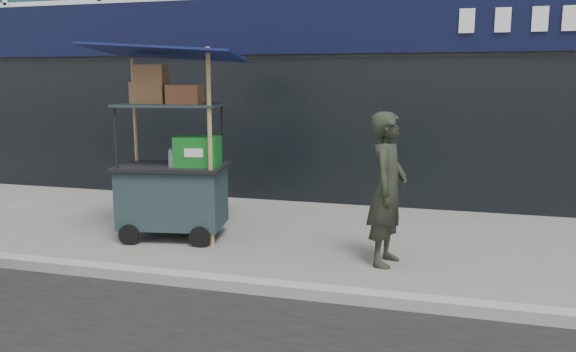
% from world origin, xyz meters
% --- Properties ---
extents(ground, '(80.00, 80.00, 0.00)m').
position_xyz_m(ground, '(0.00, 0.00, 0.00)').
color(ground, slate).
rests_on(ground, ground).
extents(curb, '(80.00, 0.18, 0.12)m').
position_xyz_m(curb, '(0.00, -0.20, 0.06)').
color(curb, gray).
rests_on(curb, ground).
extents(vendor_cart, '(2.02, 1.57, 2.48)m').
position_xyz_m(vendor_cart, '(-1.40, 1.35, 0.87)').
color(vendor_cart, '#1B2A2E').
rests_on(vendor_cart, ground).
extents(vendor_man, '(0.51, 0.69, 1.71)m').
position_xyz_m(vendor_man, '(1.37, 1.02, 0.85)').
color(vendor_man, black).
rests_on(vendor_man, ground).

